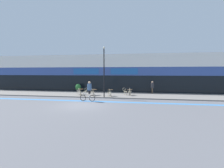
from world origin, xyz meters
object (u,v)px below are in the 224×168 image
object	(u,v)px
bistro_table_3	(130,91)
lamp_post	(104,68)
bistro_table_2	(111,91)
cafe_chair_0_near	(79,91)
cyclist_0	(89,90)
planter_pot	(78,88)
cafe_chair_0_side	(85,91)
cafe_chair_1_near	(92,92)
cafe_chair_3_side	(125,91)
cafe_chair_3_near	(130,91)
bistro_table_0	(81,91)
cafe_chair_2_near	(110,92)
pedestrian_near_end	(152,86)
bistro_table_1	(94,91)

from	to	relation	value
bistro_table_3	lamp_post	world-z (taller)	lamp_post
bistro_table_2	cafe_chair_0_near	xyz separation A→B (m)	(-3.92, -0.29, -0.02)
cyclist_0	cafe_chair_0_near	bearing A→B (deg)	-49.78
bistro_table_3	cafe_chair_0_near	world-z (taller)	cafe_chair_0_near
planter_pot	cyclist_0	size ratio (longest dim) A/B	0.57
lamp_post	cyclist_0	xyz separation A→B (m)	(-1.01, -2.56, -2.22)
cafe_chair_0_side	cafe_chair_1_near	xyz separation A→B (m)	(1.10, -0.64, 0.00)
bistro_table_2	planter_pot	distance (m)	6.40
bistro_table_3	cafe_chair_3_side	size ratio (longest dim) A/B	0.78
cafe_chair_3_near	lamp_post	distance (m)	4.26
bistro_table_0	cafe_chair_2_near	xyz separation A→B (m)	(3.92, -0.97, -0.01)
cafe_chair_3_near	pedestrian_near_end	bearing A→B (deg)	-54.71
cyclist_0	cafe_chair_3_side	bearing A→B (deg)	-119.46
cafe_chair_1_near	cyclist_0	distance (m)	3.35
bistro_table_0	cafe_chair_1_near	distance (m)	1.84
pedestrian_near_end	cafe_chair_2_near	bearing A→B (deg)	22.63
cafe_chair_1_near	lamp_post	xyz separation A→B (m)	(1.62, -0.68, 2.79)
planter_pot	cafe_chair_1_near	bearing A→B (deg)	-48.48
cafe_chair_3_near	bistro_table_1	bearing A→B (deg)	84.83
cafe_chair_2_near	lamp_post	xyz separation A→B (m)	(-0.58, -0.35, 2.79)
bistro_table_0	cafe_chair_3_near	size ratio (longest dim) A/B	0.82
cafe_chair_0_near	cafe_chair_3_near	size ratio (longest dim) A/B	1.00
bistro_table_3	cafe_chair_2_near	bearing A→B (deg)	-140.85
cafe_chair_1_near	cyclist_0	xyz separation A→B (m)	(0.61, -3.24, 0.57)
cafe_chair_0_near	cafe_chair_1_near	size ratio (longest dim) A/B	1.00
cafe_chair_0_near	cafe_chair_3_side	size ratio (longest dim) A/B	1.00
planter_pot	cyclist_0	xyz separation A→B (m)	(3.85, -6.90, 0.45)
bistro_table_1	planter_pot	distance (m)	4.45
bistro_table_2	cafe_chair_0_side	world-z (taller)	cafe_chair_0_side
lamp_post	bistro_table_2	bearing A→B (deg)	59.29
cafe_chair_1_near	bistro_table_0	bearing A→B (deg)	78.04
bistro_table_2	cafe_chair_0_near	size ratio (longest dim) A/B	0.85
bistro_table_3	planter_pot	distance (m)	7.98
cafe_chair_1_near	lamp_post	size ratio (longest dim) A/B	0.16
cafe_chair_2_near	cafe_chair_3_near	xyz separation A→B (m)	(2.25, 1.20, 0.00)
cafe_chair_3_near	planter_pot	distance (m)	8.18
pedestrian_near_end	cafe_chair_0_side	bearing A→B (deg)	4.39
cafe_chair_3_near	pedestrian_near_end	world-z (taller)	pedestrian_near_end
cafe_chair_2_near	cyclist_0	distance (m)	3.36
cyclist_0	planter_pot	bearing A→B (deg)	-56.24
lamp_post	cyclist_0	bearing A→B (deg)	-111.50
bistro_table_3	cafe_chair_3_near	xyz separation A→B (m)	(0.01, -0.62, 0.02)
pedestrian_near_end	cafe_chair_1_near	bearing A→B (deg)	11.25
cafe_chair_3_side	bistro_table_2	bearing A→B (deg)	-140.61
bistro_table_3	cafe_chair_0_side	world-z (taller)	cafe_chair_0_side
cafe_chair_1_near	cafe_chair_2_near	xyz separation A→B (m)	(2.20, -0.33, 0.00)
cafe_chair_1_near	cafe_chair_0_near	bearing A→B (deg)	97.95
bistro_table_0	pedestrian_near_end	bearing A→B (deg)	18.04
bistro_table_2	cafe_chair_0_side	xyz separation A→B (m)	(-3.30, 0.35, -0.02)
bistro_table_2	cafe_chair_1_near	distance (m)	2.22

